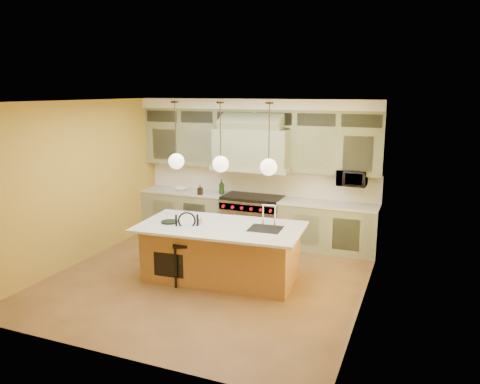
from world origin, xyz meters
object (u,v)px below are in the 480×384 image
at_px(range, 253,218).
at_px(kitchen_island, 222,251).
at_px(counter_stool, 187,244).
at_px(microwave, 352,178).

height_order(range, kitchen_island, kitchen_island).
bearing_deg(counter_stool, microwave, 25.19).
relative_size(kitchen_island, microwave, 5.06).
height_order(kitchen_island, microwave, microwave).
distance_m(counter_stool, microwave, 3.43).
height_order(kitchen_island, counter_stool, kitchen_island).
distance_m(kitchen_island, microwave, 2.92).
xyz_separation_m(range, microwave, (1.95, 0.11, 0.96)).
bearing_deg(microwave, range, -176.88).
relative_size(counter_stool, microwave, 2.13).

